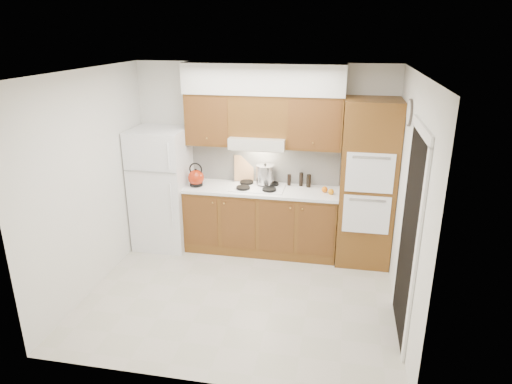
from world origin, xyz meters
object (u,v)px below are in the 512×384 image
fridge (162,188)px  oven_cabinet (367,184)px  kettle (196,178)px  stock_pot (265,175)px

fridge → oven_cabinet: size_ratio=0.78×
kettle → stock_pot: 0.96m
oven_cabinet → kettle: (-2.32, -0.06, -0.04)m
fridge → oven_cabinet: oven_cabinet is taller
oven_cabinet → kettle: size_ratio=9.85×
stock_pot → kettle: bearing=-167.5°
fridge → stock_pot: 1.49m
oven_cabinet → kettle: 2.32m
fridge → kettle: fridge is taller
fridge → stock_pot: (1.46, 0.19, 0.24)m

